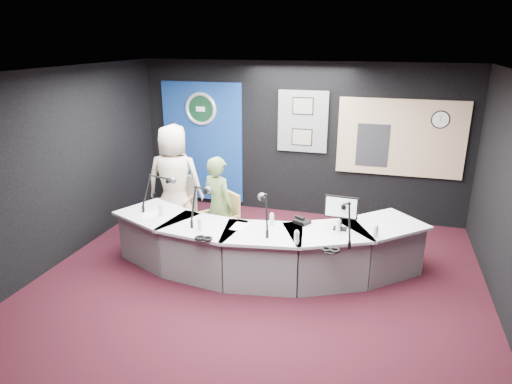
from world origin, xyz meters
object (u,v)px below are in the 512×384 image
(broadcast_desk, at_px, (261,247))
(armchair_right, at_px, (219,221))
(person_woman, at_px, (218,206))
(armchair_left, at_px, (176,207))
(person_man, at_px, (174,181))

(broadcast_desk, height_order, armchair_right, armchair_right)
(broadcast_desk, distance_m, person_woman, 0.95)
(armchair_left, bearing_deg, broadcast_desk, -32.03)
(person_man, distance_m, person_woman, 1.08)
(armchair_right, bearing_deg, armchair_left, -169.90)
(armchair_right, height_order, person_woman, person_woman)
(armchair_left, height_order, person_woman, person_woman)
(person_man, bearing_deg, broadcast_desk, 143.66)
(broadcast_desk, xyz_separation_m, armchair_right, (-0.78, 0.38, 0.16))
(armchair_left, xyz_separation_m, person_woman, (0.95, -0.49, 0.28))
(person_woman, bearing_deg, armchair_left, -2.54)
(broadcast_desk, distance_m, armchair_right, 0.88)
(broadcast_desk, bearing_deg, person_woman, 154.00)
(person_man, xyz_separation_m, person_woman, (0.95, -0.49, -0.17))
(armchair_left, bearing_deg, armchair_right, -32.56)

